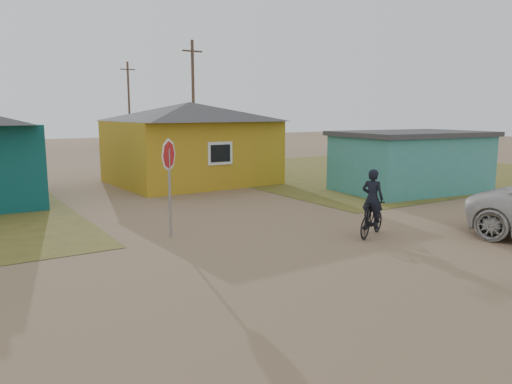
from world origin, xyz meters
The scene contains 9 objects.
ground centered at (0.00, 0.00, 0.00)m, with size 120.00×120.00×0.00m, color #84694C.
grass_ne centered at (14.00, 13.00, 0.01)m, with size 20.00×18.00×0.00m, color brown.
house_yellow centered at (2.50, 14.00, 2.00)m, with size 7.72×6.76×3.90m.
shed_turquoise centered at (9.50, 6.50, 1.31)m, with size 6.71×4.93×2.60m.
house_beige_east centered at (10.00, 40.00, 1.86)m, with size 6.95×6.05×3.60m.
utility_pole_near centered at (6.50, 22.00, 4.14)m, with size 1.40×0.20×8.00m.
utility_pole_far centered at (7.50, 38.00, 4.14)m, with size 1.40×0.20×8.00m.
stop_sign centered at (-2.58, 4.49, 1.98)m, with size 0.84×0.36×2.72m.
cyclist centered at (2.18, 1.54, 0.69)m, with size 1.72×1.13×1.89m.
Camera 1 is at (-7.83, -8.18, 3.44)m, focal length 35.00 mm.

